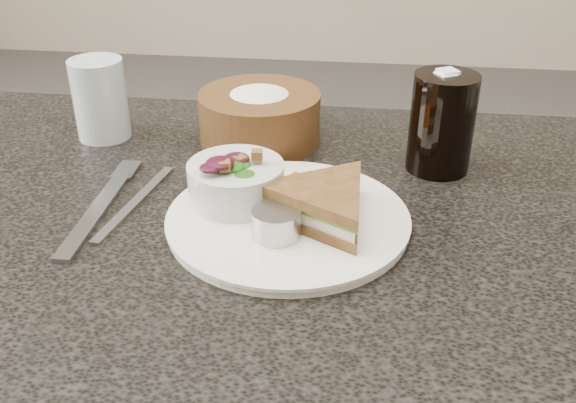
# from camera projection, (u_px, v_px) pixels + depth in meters

# --- Properties ---
(dinner_plate) EXTENTS (0.27, 0.27, 0.01)m
(dinner_plate) POSITION_uv_depth(u_px,v_px,m) (288.00, 220.00, 0.73)
(dinner_plate) COLOR silver
(dinner_plate) RESTS_ON dining_table
(sandwich) EXTENTS (0.22, 0.22, 0.04)m
(sandwich) POSITION_uv_depth(u_px,v_px,m) (323.00, 204.00, 0.70)
(sandwich) COLOR brown
(sandwich) RESTS_ON dinner_plate
(salad_bowl) EXTENTS (0.13, 0.13, 0.07)m
(salad_bowl) POSITION_uv_depth(u_px,v_px,m) (236.00, 176.00, 0.74)
(salad_bowl) COLOR silver
(salad_bowl) RESTS_ON dinner_plate
(dressing_ramekin) EXTENTS (0.07, 0.07, 0.03)m
(dressing_ramekin) POSITION_uv_depth(u_px,v_px,m) (276.00, 223.00, 0.68)
(dressing_ramekin) COLOR #A7A7A9
(dressing_ramekin) RESTS_ON dinner_plate
(orange_wedge) EXTENTS (0.09, 0.09, 0.03)m
(orange_wedge) POSITION_uv_depth(u_px,v_px,m) (296.00, 181.00, 0.77)
(orange_wedge) COLOR #FF7000
(orange_wedge) RESTS_ON dinner_plate
(fork) EXTENTS (0.02, 0.21, 0.01)m
(fork) POSITION_uv_depth(u_px,v_px,m) (97.00, 210.00, 0.75)
(fork) COLOR #9A9C9F
(fork) RESTS_ON dining_table
(knife) EXTENTS (0.04, 0.19, 0.00)m
(knife) POSITION_uv_depth(u_px,v_px,m) (135.00, 202.00, 0.77)
(knife) COLOR #AEB0B6
(knife) RESTS_ON dining_table
(bread_basket) EXTENTS (0.22, 0.22, 0.10)m
(bread_basket) POSITION_uv_depth(u_px,v_px,m) (260.00, 109.00, 0.91)
(bread_basket) COLOR brown
(bread_basket) RESTS_ON dining_table
(cola_glass) EXTENTS (0.09, 0.09, 0.14)m
(cola_glass) POSITION_uv_depth(u_px,v_px,m) (442.00, 119.00, 0.82)
(cola_glass) COLOR black
(cola_glass) RESTS_ON dining_table
(water_glass) EXTENTS (0.10, 0.10, 0.12)m
(water_glass) POSITION_uv_depth(u_px,v_px,m) (100.00, 99.00, 0.92)
(water_glass) COLOR #A8B8BE
(water_glass) RESTS_ON dining_table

